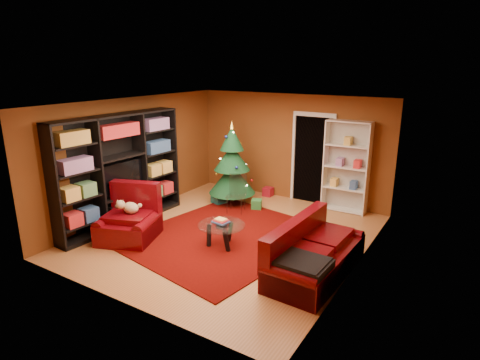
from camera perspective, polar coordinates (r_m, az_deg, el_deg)
The scene contains 18 objects.
floor at distance 8.07m, azimuth -1.51°, elevation -8.03°, with size 5.00×5.50×0.05m, color #AF6B39.
ceiling at distance 7.39m, azimuth -1.67°, elevation 11.05°, with size 5.00×5.50×0.05m, color silver.
wall_back at distance 9.99m, azimuth 7.23°, elevation 4.63°, with size 5.00×0.05×2.60m, color brown.
wall_left at distance 9.22m, azimuth -14.83°, elevation 3.23°, with size 0.05×5.50×2.60m, color brown.
wall_right at distance 6.63m, azimuth 16.97°, elevation -1.99°, with size 0.05×5.50×2.60m, color brown.
doorway at distance 9.78m, azimuth 10.26°, elevation 2.74°, with size 1.06×0.60×2.16m, color black, non-canonical shape.
rug at distance 8.01m, azimuth -2.32°, elevation -7.98°, with size 3.05×3.56×0.02m, color #570703.
media_unit at distance 8.64m, azimuth -16.78°, elevation 1.25°, with size 0.46×3.03×2.32m, color black, non-canonical shape.
christmas_tree at distance 9.63m, azimuth -1.15°, elevation 2.34°, with size 1.13×1.13×2.01m, color #0F3D1F, non-canonical shape.
gift_box_teal at distance 9.81m, azimuth -2.96°, elevation -2.40°, with size 0.32×0.32×0.32m, color #13646B.
gift_box_green at distance 9.41m, azimuth 2.37°, elevation -3.49°, with size 0.23×0.23×0.23m, color #267531.
gift_box_red at distance 10.35m, azimuth 4.01°, elevation -1.67°, with size 0.23×0.23×0.23m, color maroon.
white_bookshelf at distance 9.36m, azimuth 14.87°, elevation 1.79°, with size 0.99×0.36×2.14m, color white, non-canonical shape.
armchair at distance 8.01m, azimuth -15.64°, elevation -5.34°, with size 1.10×1.10×0.86m, color #4B040A, non-canonical shape.
dog at distance 7.96m, azimuth -15.28°, elevation -3.85°, with size 0.40×0.30×0.28m, color #D6B58F, non-canonical shape.
sofa at distance 6.61m, azimuth 10.84°, elevation -9.60°, with size 2.07×0.93×0.89m, color #4B040A, non-canonical shape.
coffee_table at distance 7.51m, azimuth -2.63°, elevation -7.85°, with size 0.88×0.88×0.55m, color gray, non-canonical shape.
acrylic_chair at distance 9.10m, azimuth -0.58°, elevation -2.29°, with size 0.41×0.44×0.80m, color #66605B, non-canonical shape.
Camera 1 is at (4.06, -6.13, 3.30)m, focal length 30.00 mm.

